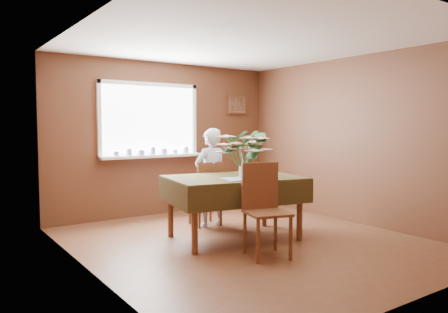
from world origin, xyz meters
TOP-DOWN VIEW (x-y plane):
  - floor at (0.00, 0.00)m, footprint 4.50×4.50m
  - ceiling at (0.00, 0.00)m, footprint 4.50×4.50m
  - wall_back at (0.00, 2.25)m, footprint 4.00×0.00m
  - wall_front at (0.00, -2.25)m, footprint 4.00×0.00m
  - wall_left at (-2.00, 0.00)m, footprint 0.00×4.50m
  - wall_right at (2.00, 0.00)m, footprint 0.00×4.50m
  - window_assembly at (-0.30, 2.19)m, footprint 1.72×0.20m
  - spoon_rack at (1.45, 2.22)m, footprint 0.44×0.05m
  - dining_table at (-0.06, 0.25)m, footprint 1.84×1.41m
  - chair_far at (0.05, 1.04)m, footprint 0.45×0.45m
  - chair_near at (-0.20, -0.52)m, footprint 0.56×0.56m
  - seated_woman at (0.08, 1.00)m, footprint 0.53×0.36m
  - flower_bouquet at (-0.04, 0.06)m, footprint 0.62×0.62m
  - side_plate at (0.45, 0.27)m, footprint 0.23×0.23m
  - table_knife at (0.06, -0.06)m, footprint 0.02×0.21m

SIDE VIEW (x-z plane):
  - floor at x=0.00m, z-range 0.00..0.00m
  - chair_far at x=0.05m, z-range 0.04..0.98m
  - chair_near at x=-0.20m, z-range 0.04..1.08m
  - dining_table at x=-0.06m, z-range 0.30..1.12m
  - seated_woman at x=0.08m, z-range 0.00..1.43m
  - side_plate at x=0.45m, z-range 0.81..0.82m
  - table_knife at x=0.06m, z-range 0.82..0.82m
  - flower_bouquet at x=-0.04m, z-range 0.89..1.42m
  - wall_back at x=0.00m, z-range -0.75..3.25m
  - wall_front at x=0.00m, z-range -0.75..3.25m
  - wall_left at x=-2.00m, z-range -1.00..3.50m
  - wall_right at x=2.00m, z-range -1.00..3.50m
  - window_assembly at x=-0.30m, z-range 0.73..1.95m
  - spoon_rack at x=1.45m, z-range 1.69..2.02m
  - ceiling at x=0.00m, z-range 2.50..2.50m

